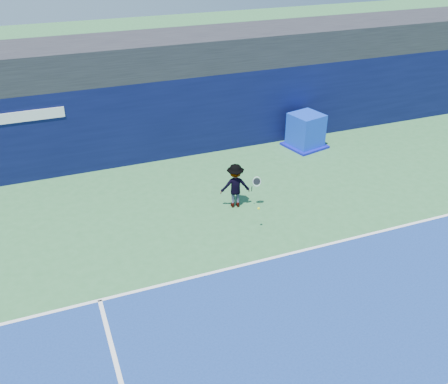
{
  "coord_description": "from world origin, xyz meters",
  "views": [
    {
      "loc": [
        -5.58,
        -6.58,
        8.05
      ],
      "look_at": [
        -0.95,
        5.2,
        1.0
      ],
      "focal_mm": 40.0,
      "sensor_mm": 36.0,
      "label": 1
    }
  ],
  "objects": [
    {
      "name": "ground",
      "position": [
        0.0,
        0.0,
        0.0
      ],
      "size": [
        80.0,
        80.0,
        0.0
      ],
      "primitive_type": "plane",
      "color": "#306C3A",
      "rests_on": "ground"
    },
    {
      "name": "baseline",
      "position": [
        0.0,
        3.0,
        0.01
      ],
      "size": [
        24.0,
        0.1,
        0.01
      ],
      "primitive_type": "cube",
      "color": "white",
      "rests_on": "ground"
    },
    {
      "name": "stadium_band",
      "position": [
        0.0,
        11.5,
        3.6
      ],
      "size": [
        36.0,
        3.0,
        1.2
      ],
      "primitive_type": "cube",
      "color": "black",
      "rests_on": "back_wall_assembly"
    },
    {
      "name": "back_wall_assembly",
      "position": [
        -0.0,
        10.5,
        1.5
      ],
      "size": [
        36.0,
        1.03,
        3.0
      ],
      "color": "#090D34",
      "rests_on": "ground"
    },
    {
      "name": "equipment_cart",
      "position": [
        4.06,
        9.18,
        0.61
      ],
      "size": [
        1.68,
        1.68,
        1.34
      ],
      "color": "#0E31C4",
      "rests_on": "ground"
    },
    {
      "name": "tennis_player",
      "position": [
        -0.29,
        5.91,
        0.72
      ],
      "size": [
        1.24,
        0.74,
        1.44
      ],
      "color": "white",
      "rests_on": "ground"
    },
    {
      "name": "tennis_ball",
      "position": [
        -0.18,
        4.44,
        0.7
      ],
      "size": [
        0.08,
        0.08,
        0.08
      ],
      "color": "#CBCF17",
      "rests_on": "ground"
    }
  ]
}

